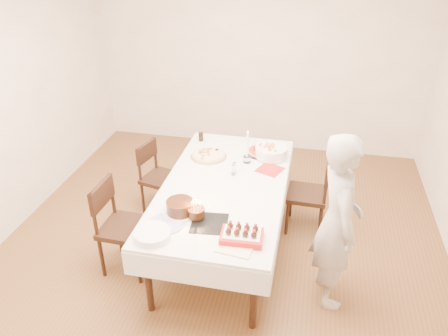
% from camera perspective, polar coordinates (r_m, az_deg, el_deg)
% --- Properties ---
extents(floor, '(5.00, 5.00, 0.00)m').
position_cam_1_polar(floor, '(4.51, -0.55, -10.82)').
color(floor, brown).
rests_on(floor, ground).
extents(wall_back, '(4.50, 0.04, 2.70)m').
position_cam_1_polar(wall_back, '(6.10, 4.65, 14.58)').
color(wall_back, '#F4E2CD').
rests_on(wall_back, floor).
extents(dining_table, '(1.15, 2.15, 0.75)m').
position_cam_1_polar(dining_table, '(4.33, -0.00, -6.42)').
color(dining_table, silver).
rests_on(dining_table, floor).
extents(chair_right_savory, '(0.45, 0.45, 0.85)m').
position_cam_1_polar(chair_right_savory, '(4.66, 10.77, -3.37)').
color(chair_right_savory, black).
rests_on(chair_right_savory, floor).
extents(chair_left_savory, '(0.51, 0.51, 0.82)m').
position_cam_1_polar(chair_left_savory, '(4.93, -8.13, -1.37)').
color(chair_left_savory, black).
rests_on(chair_left_savory, floor).
extents(chair_left_dessert, '(0.49, 0.49, 0.92)m').
position_cam_1_polar(chair_left_dessert, '(4.15, -12.70, -7.63)').
color(chair_left_dessert, black).
rests_on(chair_left_dessert, floor).
extents(person, '(0.49, 0.64, 1.58)m').
position_cam_1_polar(person, '(3.68, 14.57, -6.89)').
color(person, '#BBB5B1').
rests_on(person, floor).
extents(pizza_white, '(0.45, 0.45, 0.04)m').
position_cam_1_polar(pizza_white, '(4.59, -2.01, 1.65)').
color(pizza_white, beige).
rests_on(pizza_white, dining_table).
extents(pizza_pepperoni, '(0.40, 0.40, 0.04)m').
position_cam_1_polar(pizza_pepperoni, '(4.68, 4.91, 2.16)').
color(pizza_pepperoni, red).
rests_on(pizza_pepperoni, dining_table).
extents(red_placemat, '(0.31, 0.31, 0.01)m').
position_cam_1_polar(red_placemat, '(4.39, 6.00, -0.23)').
color(red_placemat, '#B21E1E').
rests_on(red_placemat, dining_table).
extents(pasta_bowl, '(0.37, 0.37, 0.11)m').
position_cam_1_polar(pasta_bowl, '(4.60, 6.17, 2.13)').
color(pasta_bowl, white).
rests_on(pasta_bowl, dining_table).
extents(taper_candle, '(0.09, 0.09, 0.36)m').
position_cam_1_polar(taper_candle, '(4.42, 3.07, 2.83)').
color(taper_candle, white).
rests_on(taper_candle, dining_table).
extents(shaker_pair, '(0.11, 0.11, 0.11)m').
position_cam_1_polar(shaker_pair, '(4.25, 1.24, -0.25)').
color(shaker_pair, white).
rests_on(shaker_pair, dining_table).
extents(cola_glass, '(0.06, 0.06, 0.10)m').
position_cam_1_polar(cola_glass, '(4.94, -3.03, 4.09)').
color(cola_glass, black).
rests_on(cola_glass, dining_table).
extents(layer_cake, '(0.31, 0.31, 0.12)m').
position_cam_1_polar(layer_cake, '(3.73, -5.77, -5.10)').
color(layer_cake, black).
rests_on(layer_cake, dining_table).
extents(cake_board, '(0.33, 0.33, 0.01)m').
position_cam_1_polar(cake_board, '(3.62, -1.92, -7.25)').
color(cake_board, black).
rests_on(cake_board, dining_table).
extents(birthday_cake, '(0.17, 0.17, 0.14)m').
position_cam_1_polar(birthday_cake, '(3.64, -3.63, -5.42)').
color(birthday_cake, '#3A2010').
rests_on(birthday_cake, dining_table).
extents(strawberry_box, '(0.34, 0.24, 0.08)m').
position_cam_1_polar(strawberry_box, '(3.43, 2.34, -8.79)').
color(strawberry_box, red).
rests_on(strawberry_box, dining_table).
extents(box_lid, '(0.30, 0.22, 0.02)m').
position_cam_1_polar(box_lid, '(3.37, 1.38, -10.46)').
color(box_lid, beige).
rests_on(box_lid, dining_table).
extents(plate_stack, '(0.37, 0.37, 0.06)m').
position_cam_1_polar(plate_stack, '(3.50, -9.33, -8.54)').
color(plate_stack, white).
rests_on(plate_stack, dining_table).
extents(china_plate, '(0.39, 0.39, 0.01)m').
position_cam_1_polar(china_plate, '(3.64, -7.52, -7.20)').
color(china_plate, white).
rests_on(china_plate, dining_table).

